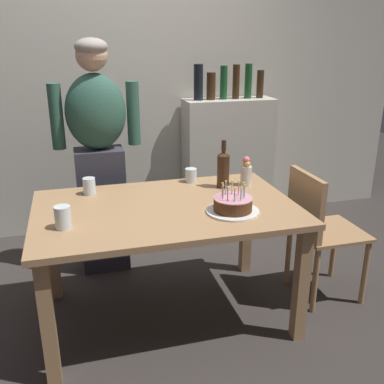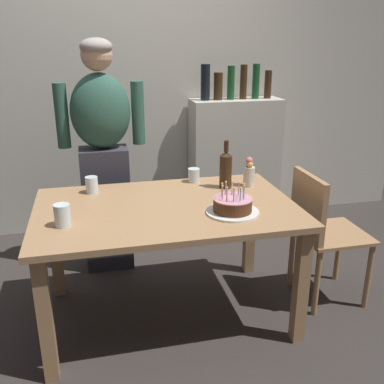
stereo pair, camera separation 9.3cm
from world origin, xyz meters
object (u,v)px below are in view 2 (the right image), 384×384
water_glass_near (92,185)px  water_glass_far (62,215)px  flower_vase (249,172)px  birthday_cake (232,206)px  person_man_bearded (103,155)px  water_glass_side (194,175)px  wine_bottle (226,169)px  dining_chair (320,227)px

water_glass_near → water_glass_far: water_glass_far is taller
water_glass_near → flower_vase: (1.00, -0.10, 0.04)m
water_glass_near → water_glass_far: (-0.16, -0.49, 0.01)m
birthday_cake → water_glass_near: 0.91m
flower_vase → person_man_bearded: person_man_bearded is taller
birthday_cake → flower_vase: (0.25, 0.42, 0.05)m
water_glass_far → water_glass_side: bearing=34.0°
wine_bottle → flower_vase: bearing=-0.9°
birthday_cake → water_glass_side: size_ratio=3.18×
birthday_cake → wine_bottle: 0.44m
birthday_cake → water_glass_side: birthday_cake is taller
birthday_cake → wine_bottle: wine_bottle is taller
flower_vase → person_man_bearded: (-0.90, 0.52, 0.04)m
flower_vase → water_glass_far: bearing=-161.2°
person_man_bearded → flower_vase: bearing=150.2°
water_glass_near → dining_chair: bearing=-14.2°
water_glass_side → wine_bottle: 0.25m
water_glass_side → dining_chair: 0.89m
birthday_cake → water_glass_far: 0.91m
birthday_cake → water_glass_far: bearing=178.3°
water_glass_near → person_man_bearded: bearing=77.4°
birthday_cake → dining_chair: (0.65, 0.16, -0.26)m
water_glass_near → water_glass_side: 0.67m
wine_bottle → dining_chair: 0.71m
person_man_bearded → water_glass_far: bearing=74.6°
water_glass_far → wine_bottle: wine_bottle is taller
dining_chair → wine_bottle: bearing=64.9°
water_glass_near → wine_bottle: size_ratio=0.34×
water_glass_near → wine_bottle: bearing=-6.3°
water_glass_near → wine_bottle: wine_bottle is taller
flower_vase → wine_bottle: bearing=179.1°
birthday_cake → water_glass_far: size_ratio=2.49×
water_glass_side → flower_vase: flower_vase is taller
wine_bottle → person_man_bearded: person_man_bearded is taller
water_glass_far → person_man_bearded: bearing=74.6°
flower_vase → dining_chair: bearing=-32.9°
water_glass_side → wine_bottle: size_ratio=0.30×
water_glass_near → person_man_bearded: size_ratio=0.06×
water_glass_near → water_glass_side: water_glass_near is taller
water_glass_far → person_man_bearded: 0.95m
flower_vase → dining_chair: (0.40, -0.26, -0.32)m
birthday_cake → person_man_bearded: person_man_bearded is taller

